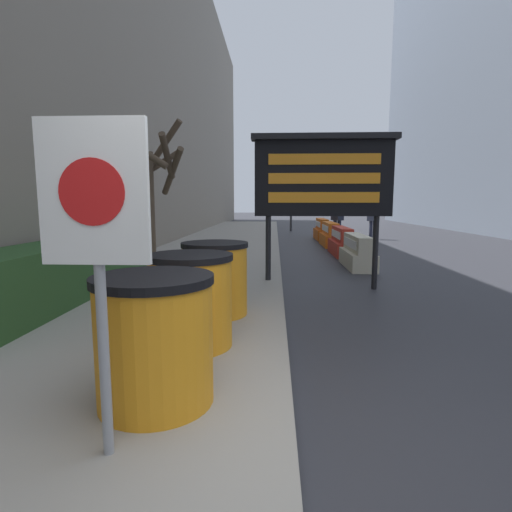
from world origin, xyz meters
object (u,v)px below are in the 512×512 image
(barrel_drum_foreground, at_px, (155,339))
(jersey_barrier_orange_far, at_px, (322,230))
(message_board, at_px, (323,177))
(traffic_cone_near, at_px, (328,231))
(traffic_light_near_curb, at_px, (292,176))
(barrel_drum_back, at_px, (215,278))
(pedestrian_passerby, at_px, (373,217))
(pedestrian_worker, at_px, (337,215))
(jersey_barrier_red_striped, at_px, (342,243))
(jersey_barrier_cream, at_px, (357,253))
(barrel_drum_middle, at_px, (191,300))
(warning_sign, at_px, (96,224))
(jersey_barrier_orange_near, at_px, (330,235))

(barrel_drum_foreground, relative_size, jersey_barrier_orange_far, 0.46)
(message_board, xyz_separation_m, traffic_cone_near, (1.59, 10.99, -1.73))
(barrel_drum_foreground, height_order, traffic_cone_near, barrel_drum_foreground)
(barrel_drum_foreground, height_order, traffic_light_near_curb, traffic_light_near_curb)
(barrel_drum_back, distance_m, pedestrian_passerby, 13.19)
(barrel_drum_foreground, distance_m, pedestrian_worker, 13.61)
(pedestrian_worker, relative_size, pedestrian_passerby, 1.11)
(jersey_barrier_orange_far, height_order, pedestrian_passerby, pedestrian_passerby)
(jersey_barrier_red_striped, xyz_separation_m, traffic_light_near_curb, (-1.13, 10.09, 2.63))
(message_board, bearing_deg, pedestrian_passerby, 71.54)
(jersey_barrier_orange_far, xyz_separation_m, pedestrian_worker, (0.43, -1.36, 0.69))
(pedestrian_passerby, bearing_deg, message_board, -73.94)
(barrel_drum_back, bearing_deg, barrel_drum_foreground, -92.19)
(jersey_barrier_red_striped, xyz_separation_m, pedestrian_worker, (0.43, 3.74, 0.71))
(jersey_barrier_orange_far, bearing_deg, message_board, -96.71)
(barrel_drum_foreground, bearing_deg, jersey_barrier_red_striped, 73.09)
(jersey_barrier_cream, height_order, traffic_cone_near, jersey_barrier_cream)
(message_board, distance_m, traffic_light_near_curb, 14.98)
(barrel_drum_middle, height_order, traffic_cone_near, barrel_drum_middle)
(warning_sign, distance_m, jersey_barrier_orange_near, 13.04)
(barrel_drum_middle, xyz_separation_m, pedestrian_worker, (3.29, 12.04, 0.46))
(jersey_barrier_red_striped, relative_size, traffic_cone_near, 3.22)
(warning_sign, relative_size, message_board, 0.67)
(message_board, bearing_deg, traffic_light_near_curb, 89.83)
(barrel_drum_foreground, xyz_separation_m, warning_sign, (-0.10, -0.62, 0.85))
(barrel_drum_middle, relative_size, barrel_drum_back, 1.00)
(barrel_drum_middle, xyz_separation_m, message_board, (1.69, 3.45, 1.41))
(pedestrian_passerby, bearing_deg, barrel_drum_middle, -75.99)
(jersey_barrier_cream, bearing_deg, traffic_cone_near, 87.15)
(jersey_barrier_orange_far, bearing_deg, barrel_drum_back, -102.81)
(barrel_drum_foreground, relative_size, pedestrian_passerby, 0.56)
(barrel_drum_back, xyz_separation_m, traffic_cone_near, (3.21, 13.30, -0.32))
(jersey_barrier_orange_far, distance_m, pedestrian_passerby, 2.22)
(warning_sign, relative_size, jersey_barrier_red_striped, 0.92)
(jersey_barrier_cream, xyz_separation_m, jersey_barrier_red_striped, (0.00, 2.35, 0.02))
(barrel_drum_foreground, bearing_deg, jersey_barrier_orange_near, 76.56)
(pedestrian_passerby, bearing_deg, traffic_light_near_curb, 157.56)
(traffic_light_near_curb, bearing_deg, jersey_barrier_orange_near, -81.48)
(jersey_barrier_red_striped, bearing_deg, jersey_barrier_cream, -90.00)
(traffic_light_near_curb, xyz_separation_m, pedestrian_passerby, (3.27, -5.03, -2.03))
(jersey_barrier_orange_near, relative_size, traffic_light_near_curb, 0.51)
(barrel_drum_back, distance_m, jersey_barrier_red_striped, 7.69)
(barrel_drum_foreground, xyz_separation_m, barrel_drum_middle, (0.02, 1.15, 0.00))
(barrel_drum_back, bearing_deg, pedestrian_passerby, 68.04)
(jersey_barrier_red_striped, xyz_separation_m, pedestrian_passerby, (2.14, 5.07, 0.60))
(traffic_cone_near, bearing_deg, jersey_barrier_orange_near, -96.75)
(barrel_drum_back, bearing_deg, jersey_barrier_orange_far, 77.19)
(jersey_barrier_orange_far, bearing_deg, pedestrian_worker, -72.34)
(jersey_barrier_cream, relative_size, jersey_barrier_red_striped, 0.95)
(jersey_barrier_orange_far, bearing_deg, jersey_barrier_orange_near, -90.00)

